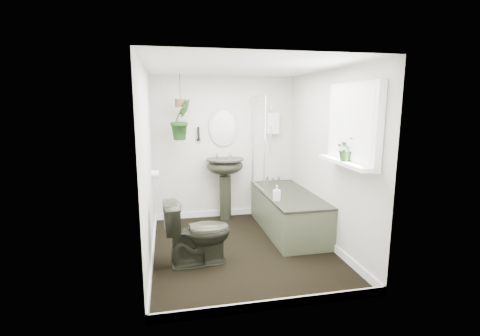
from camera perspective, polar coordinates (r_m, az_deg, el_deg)
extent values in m
cube|color=black|center=(4.68, 0.39, -13.20)|extent=(2.30, 2.80, 0.02)
cube|color=white|center=(4.30, 0.43, 16.35)|extent=(2.30, 2.80, 0.02)
cube|color=silver|center=(5.71, -2.60, 3.29)|extent=(2.30, 0.02, 2.30)
cube|color=silver|center=(3.01, 6.12, -3.54)|extent=(2.30, 0.02, 2.30)
cube|color=silver|center=(4.25, -15.05, 0.36)|extent=(0.02, 2.80, 2.30)
cube|color=silver|center=(4.72, 14.29, 1.40)|extent=(0.02, 2.80, 2.30)
cube|color=white|center=(4.66, 0.39, -12.52)|extent=(2.30, 2.80, 0.10)
cube|color=white|center=(5.79, 5.38, 7.33)|extent=(0.20, 0.10, 0.35)
ellipsoid|color=beige|center=(5.64, -2.77, 6.76)|extent=(0.46, 0.03, 0.62)
cylinder|color=black|center=(5.59, -6.82, 5.63)|extent=(0.04, 0.04, 0.22)
cylinder|color=white|center=(4.99, -13.81, -1.03)|extent=(0.11, 0.11, 0.11)
cube|color=white|center=(4.02, 18.11, 6.80)|extent=(0.08, 1.00, 0.90)
cube|color=white|center=(4.03, 16.90, 0.87)|extent=(0.18, 1.00, 0.04)
cube|color=white|center=(4.00, 17.54, 6.82)|extent=(0.01, 0.86, 0.76)
imported|color=black|center=(4.17, -6.93, -10.41)|extent=(0.79, 0.49, 0.78)
imported|color=black|center=(4.01, 17.12, 3.04)|extent=(0.25, 0.22, 0.27)
imported|color=black|center=(5.29, -9.66, 7.84)|extent=(0.42, 0.41, 0.60)
imported|color=black|center=(4.73, 6.04, -4.09)|extent=(0.11, 0.12, 0.21)
cylinder|color=#503B27|center=(5.29, -9.75, 10.45)|extent=(0.16, 0.16, 0.12)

